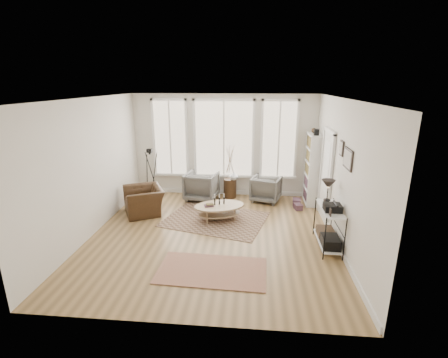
# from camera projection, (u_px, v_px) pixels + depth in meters

# --- Properties ---
(room) EXTENTS (5.50, 5.54, 2.90)m
(room) POSITION_uv_depth(u_px,v_px,m) (213.00, 172.00, 6.70)
(room) COLOR #9D7948
(room) RESTS_ON ground
(bay_window) EXTENTS (4.14, 0.12, 2.24)m
(bay_window) POSITION_uv_depth(u_px,v_px,m) (224.00, 140.00, 9.21)
(bay_window) COLOR beige
(bay_window) RESTS_ON ground
(door) EXTENTS (0.09, 1.06, 2.22)m
(door) POSITION_uv_depth(u_px,v_px,m) (326.00, 174.00, 7.63)
(door) COLOR silver
(door) RESTS_ON ground
(bookcase) EXTENTS (0.31, 0.85, 2.06)m
(bookcase) POSITION_uv_depth(u_px,v_px,m) (312.00, 169.00, 8.72)
(bookcase) COLOR white
(bookcase) RESTS_ON ground
(low_shelf) EXTENTS (0.38, 1.08, 1.30)m
(low_shelf) POSITION_uv_depth(u_px,v_px,m) (329.00, 223.00, 6.44)
(low_shelf) COLOR white
(low_shelf) RESTS_ON ground
(wall_art) EXTENTS (0.04, 0.88, 0.44)m
(wall_art) POSITION_uv_depth(u_px,v_px,m) (346.00, 156.00, 6.06)
(wall_art) COLOR black
(wall_art) RESTS_ON ground
(rug_main) EXTENTS (2.69, 2.28, 0.01)m
(rug_main) POSITION_uv_depth(u_px,v_px,m) (215.00, 219.00, 7.87)
(rug_main) COLOR brown
(rug_main) RESTS_ON ground
(rug_runner) EXTENTS (1.94, 1.13, 0.01)m
(rug_runner) POSITION_uv_depth(u_px,v_px,m) (212.00, 270.00, 5.73)
(rug_runner) COLOR brown
(rug_runner) RESTS_ON ground
(coffee_table) EXTENTS (1.37, 1.10, 0.55)m
(coffee_table) POSITION_uv_depth(u_px,v_px,m) (219.00, 208.00, 7.77)
(coffee_table) COLOR tan
(coffee_table) RESTS_ON ground
(armchair_left) EXTENTS (0.97, 0.99, 0.79)m
(armchair_left) POSITION_uv_depth(u_px,v_px,m) (202.00, 186.00, 9.12)
(armchair_left) COLOR slate
(armchair_left) RESTS_ON ground
(armchair_right) EXTENTS (0.94, 0.95, 0.70)m
(armchair_right) POSITION_uv_depth(u_px,v_px,m) (266.00, 189.00, 9.02)
(armchair_right) COLOR slate
(armchair_right) RESTS_ON ground
(side_table) EXTENTS (0.36, 0.36, 1.53)m
(side_table) POSITION_uv_depth(u_px,v_px,m) (230.00, 173.00, 9.19)
(side_table) COLOR #3B2615
(side_table) RESTS_ON ground
(vase) EXTENTS (0.29, 0.29, 0.25)m
(vase) POSITION_uv_depth(u_px,v_px,m) (234.00, 176.00, 9.14)
(vase) COLOR silver
(vase) RESTS_ON side_table
(accent_chair) EXTENTS (1.31, 1.26, 0.66)m
(accent_chair) POSITION_uv_depth(u_px,v_px,m) (144.00, 200.00, 8.19)
(accent_chair) COLOR #3B2615
(accent_chair) RESTS_ON ground
(tripod_camera) EXTENTS (0.51, 0.51, 1.44)m
(tripod_camera) POSITION_uv_depth(u_px,v_px,m) (151.00, 176.00, 9.11)
(tripod_camera) COLOR black
(tripod_camera) RESTS_ON ground
(book_stack_near) EXTENTS (0.24, 0.29, 0.17)m
(book_stack_near) POSITION_uv_depth(u_px,v_px,m) (297.00, 202.00, 8.77)
(book_stack_near) COLOR maroon
(book_stack_near) RESTS_ON ground
(book_stack_far) EXTENTS (0.23, 0.26, 0.15)m
(book_stack_far) POSITION_uv_depth(u_px,v_px,m) (298.00, 207.00, 8.47)
(book_stack_far) COLOR maroon
(book_stack_far) RESTS_ON ground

